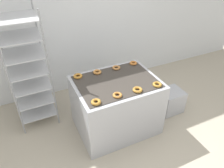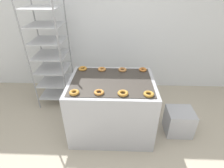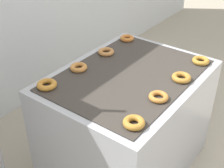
% 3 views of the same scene
% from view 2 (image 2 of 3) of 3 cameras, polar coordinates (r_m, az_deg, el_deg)
% --- Properties ---
extents(ground_plane, '(14.00, 14.00, 0.00)m').
position_cam_2_polar(ground_plane, '(2.53, -0.72, -25.42)').
color(ground_plane, '#B2A893').
extents(wall_back, '(8.00, 0.05, 2.80)m').
position_cam_2_polar(wall_back, '(3.60, 0.71, 19.49)').
color(wall_back, silver).
rests_on(wall_back, ground_plane).
extents(fryer_machine, '(1.22, 0.93, 0.89)m').
position_cam_2_polar(fryer_machine, '(2.69, -0.10, -7.26)').
color(fryer_machine, '#A8AAB2').
rests_on(fryer_machine, ground_plane).
extents(baking_rack_cart, '(0.57, 0.59, 1.90)m').
position_cam_2_polar(baking_rack_cart, '(3.32, -19.41, 8.92)').
color(baking_rack_cart, gray).
rests_on(baking_rack_cart, ground_plane).
extents(glaze_bin, '(0.40, 0.36, 0.41)m').
position_cam_2_polar(glaze_bin, '(2.98, 20.97, -11.32)').
color(glaze_bin, '#A8AAB2').
rests_on(glaze_bin, ground_plane).
extents(donut_near_left, '(0.13, 0.13, 0.04)m').
position_cam_2_polar(donut_near_left, '(2.21, -12.23, -2.72)').
color(donut_near_left, '#B07A2C').
rests_on(donut_near_left, fryer_machine).
extents(donut_near_midleft, '(0.13, 0.13, 0.03)m').
position_cam_2_polar(donut_near_midleft, '(2.17, -4.26, -2.74)').
color(donut_near_midleft, '#BB7832').
rests_on(donut_near_midleft, fryer_machine).
extents(donut_near_midright, '(0.13, 0.13, 0.04)m').
position_cam_2_polar(donut_near_midright, '(2.15, 3.59, -3.01)').
color(donut_near_midright, '#B17A2E').
rests_on(donut_near_midright, fryer_machine).
extents(donut_near_right, '(0.13, 0.13, 0.04)m').
position_cam_2_polar(donut_near_right, '(2.18, 11.89, -3.23)').
color(donut_near_right, '#B27E2D').
rests_on(donut_near_right, fryer_machine).
extents(donut_far_left, '(0.13, 0.13, 0.04)m').
position_cam_2_polar(donut_far_left, '(2.79, -9.52, 5.00)').
color(donut_far_left, '#B97A2C').
rests_on(donut_far_left, fryer_machine).
extents(donut_far_midleft, '(0.13, 0.13, 0.04)m').
position_cam_2_polar(donut_far_midleft, '(2.74, -3.33, 4.85)').
color(donut_far_midleft, '#BD7A39').
rests_on(donut_far_midleft, fryer_machine).
extents(donut_far_midright, '(0.13, 0.13, 0.03)m').
position_cam_2_polar(donut_far_midright, '(2.72, 3.41, 4.69)').
color(donut_far_midright, '#AE733D').
rests_on(donut_far_midright, fryer_machine).
extents(donut_far_right, '(0.12, 0.12, 0.03)m').
position_cam_2_polar(donut_far_right, '(2.76, 10.02, 4.67)').
color(donut_far_right, '#BE6D2D').
rests_on(donut_far_right, fryer_machine).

